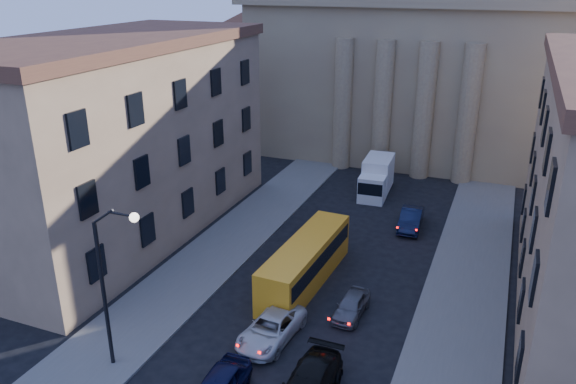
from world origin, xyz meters
name	(u,v)px	position (x,y,z in m)	size (l,w,h in m)	color
sidewalk_left	(197,270)	(-8.50, 18.00, 0.07)	(5.00, 60.00, 0.15)	#5F5C57
sidewalk_right	(458,326)	(8.50, 18.00, 0.07)	(5.00, 60.00, 0.15)	#5F5C57
church	(429,39)	(0.00, 55.47, 11.88)	(68.02, 28.76, 36.60)	#866E52
building_left	(119,137)	(-17.00, 22.00, 7.42)	(11.60, 26.60, 14.70)	tan
street_lamp	(110,276)	(-6.97, 8.00, 5.29)	(2.62, 0.44, 8.83)	black
car_left_mid	(271,328)	(-0.86, 12.98, 0.70)	(2.31, 5.01, 1.39)	silver
car_right_far	(351,305)	(2.52, 16.91, 0.63)	(1.49, 3.70, 1.26)	#54545A
car_right_distant	(411,219)	(3.50, 30.37, 0.75)	(1.60, 4.58, 1.51)	black
city_bus	(306,261)	(-1.25, 19.41, 1.54)	(2.79, 10.28, 2.87)	orange
box_truck	(376,178)	(-0.80, 36.60, 1.51)	(2.59, 5.93, 3.20)	silver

